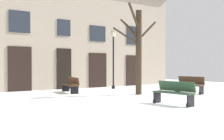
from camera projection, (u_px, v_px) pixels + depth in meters
The scene contains 7 objects.
ground_plane at pixel (131, 101), 11.74m from camera, with size 28.95×28.95×0.00m, color white.
building_facade at pixel (60, 33), 17.81m from camera, with size 18.10×0.60×7.08m.
tree_right_of_center at pixel (138, 49), 14.45m from camera, with size 2.55×0.81×4.61m.
streetlamp at pixel (113, 53), 17.99m from camera, with size 0.30×0.30×3.79m.
bench_near_center_tree at pixel (190, 85), 15.00m from camera, with size 0.69×1.62×0.92m.
bench_far_corner at pixel (174, 93), 10.78m from camera, with size 0.76×1.74×0.90m.
bench_near_lamp at pixel (71, 85), 15.47m from camera, with size 0.73×1.79×0.86m.
Camera 1 is at (-7.15, -9.31, 1.53)m, focal length 44.78 mm.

